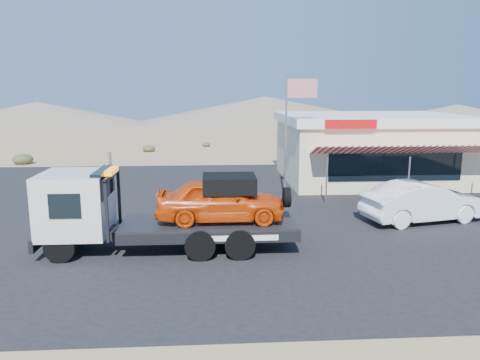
{
  "coord_description": "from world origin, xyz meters",
  "views": [
    {
      "loc": [
        1.01,
        -18.17,
        5.39
      ],
      "look_at": [
        2.28,
        1.71,
        1.5
      ],
      "focal_mm": 35.0,
      "sensor_mm": 36.0,
      "label": 1
    }
  ],
  "objects_px": {
    "white_sedan": "(423,202)",
    "flagpole": "(291,123)",
    "jerky_store": "(370,147)",
    "tow_truck": "(162,207)"
  },
  "relations": [
    {
      "from": "white_sedan",
      "to": "flagpole",
      "type": "height_order",
      "value": "flagpole"
    },
    {
      "from": "jerky_store",
      "to": "flagpole",
      "type": "distance_m",
      "value": 7.36
    },
    {
      "from": "tow_truck",
      "to": "jerky_store",
      "type": "height_order",
      "value": "jerky_store"
    },
    {
      "from": "jerky_store",
      "to": "flagpole",
      "type": "relative_size",
      "value": 1.73
    },
    {
      "from": "jerky_store",
      "to": "white_sedan",
      "type": "bearing_deg",
      "value": -95.15
    },
    {
      "from": "tow_truck",
      "to": "flagpole",
      "type": "relative_size",
      "value": 1.4
    },
    {
      "from": "tow_truck",
      "to": "white_sedan",
      "type": "distance_m",
      "value": 10.7
    },
    {
      "from": "white_sedan",
      "to": "flagpole",
      "type": "bearing_deg",
      "value": 33.94
    },
    {
      "from": "tow_truck",
      "to": "jerky_store",
      "type": "distance_m",
      "value": 16.25
    },
    {
      "from": "tow_truck",
      "to": "white_sedan",
      "type": "relative_size",
      "value": 1.68
    }
  ]
}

